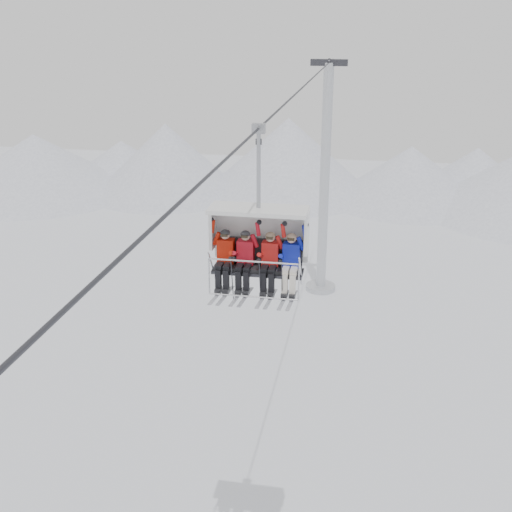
% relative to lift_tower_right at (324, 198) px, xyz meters
% --- Properties ---
extents(ridgeline, '(72.00, 21.00, 7.00)m').
position_rel_lift_tower_right_xyz_m(ridgeline, '(-1.58, 20.05, -2.94)').
color(ridgeline, silver).
rests_on(ridgeline, ground).
extents(lift_tower_right, '(2.00, 1.80, 13.48)m').
position_rel_lift_tower_right_xyz_m(lift_tower_right, '(0.00, 0.00, 0.00)').
color(lift_tower_right, '#B7BABF').
rests_on(lift_tower_right, ground).
extents(haul_cable, '(0.06, 50.00, 0.06)m').
position_rel_lift_tower_right_xyz_m(haul_cable, '(0.00, -22.00, 7.52)').
color(haul_cable, '#2E2E33').
rests_on(haul_cable, lift_tower_left).
extents(chairlift_carrier, '(2.35, 1.17, 3.98)m').
position_rel_lift_tower_right_xyz_m(chairlift_carrier, '(0.00, -21.54, 4.89)').
color(chairlift_carrier, black).
rests_on(chairlift_carrier, haul_cable).
extents(skier_far_left, '(0.40, 1.69, 1.61)m').
position_rel_lift_tower_right_xyz_m(skier_far_left, '(-0.80, -21.84, 4.42)').
color(skier_far_left, '#B91A08').
rests_on(skier_far_left, chairlift_carrier).
extents(skier_center_left, '(0.40, 1.69, 1.61)m').
position_rel_lift_tower_right_xyz_m(skier_center_left, '(-0.30, -21.84, 4.42)').
color(skier_center_left, red).
rests_on(skier_center_left, chairlift_carrier).
extents(skier_center_right, '(0.40, 1.69, 1.61)m').
position_rel_lift_tower_right_xyz_m(skier_center_right, '(0.30, -21.84, 4.42)').
color(skier_center_right, red).
rests_on(skier_center_right, chairlift_carrier).
extents(skier_far_right, '(0.40, 1.69, 1.61)m').
position_rel_lift_tower_right_xyz_m(skier_far_right, '(0.81, -21.84, 4.42)').
color(skier_far_right, '#111EAF').
rests_on(skier_far_right, chairlift_carrier).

